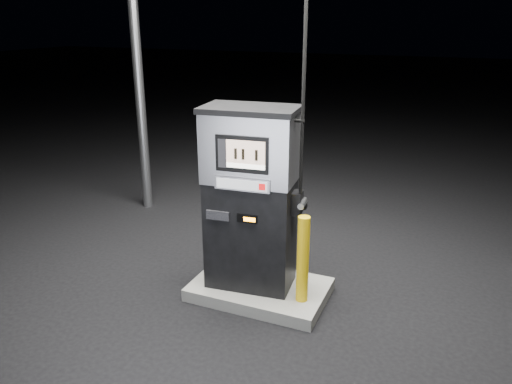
% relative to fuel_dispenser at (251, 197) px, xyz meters
% --- Properties ---
extents(ground, '(80.00, 80.00, 0.00)m').
position_rel_fuel_dispenser_xyz_m(ground, '(0.11, -0.00, -1.25)').
color(ground, black).
rests_on(ground, ground).
extents(pump_island, '(1.60, 1.00, 0.15)m').
position_rel_fuel_dispenser_xyz_m(pump_island, '(0.11, -0.00, -1.17)').
color(pump_island, slate).
rests_on(pump_island, ground).
extents(fuel_dispenser, '(1.21, 0.74, 4.44)m').
position_rel_fuel_dispenser_xyz_m(fuel_dispenser, '(0.00, 0.00, 0.00)').
color(fuel_dispenser, black).
rests_on(fuel_dispenser, pump_island).
extents(bollard_left, '(0.12, 0.12, 0.88)m').
position_rel_fuel_dispenser_xyz_m(bollard_left, '(-0.44, 0.19, -0.66)').
color(bollard_left, '#E7B70C').
rests_on(bollard_left, pump_island).
extents(bollard_right, '(0.16, 0.16, 1.02)m').
position_rel_fuel_dispenser_xyz_m(bollard_right, '(0.69, -0.14, -0.59)').
color(bollard_right, '#E7B70C').
rests_on(bollard_right, pump_island).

